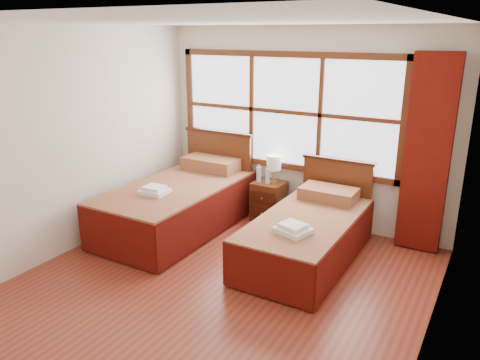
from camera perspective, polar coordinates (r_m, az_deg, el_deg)
The scene contains 15 objects.
floor at distance 4.88m, azimuth -3.58°, elevation -13.50°, with size 4.50×4.50×0.00m, color maroon.
ceiling at distance 4.17m, azimuth -4.30°, elevation 18.70°, with size 4.50×4.50×0.00m, color white.
wall_back at distance 6.28m, azimuth 7.67°, elevation 6.32°, with size 4.00×4.00×0.00m, color silver.
wall_left at distance 5.68m, azimuth -20.94°, elevation 4.09°, with size 4.50×4.50×0.00m, color silver.
wall_right at distance 3.68m, azimuth 22.98°, elevation -3.21°, with size 4.50×4.50×0.00m, color silver.
window at distance 6.31m, azimuth 5.50°, elevation 8.29°, with size 3.16×0.06×1.56m.
curtain at distance 5.77m, azimuth 21.87°, elevation 2.85°, with size 0.50×0.16×2.30m, color #631109.
bed_left at distance 6.27m, azimuth -7.21°, elevation -2.72°, with size 1.18×2.29×1.15m.
bed_right at distance 5.46m, azimuth 8.28°, elevation -6.55°, with size 1.01×2.03×0.98m.
nightstand at distance 6.48m, azimuth 3.50°, elevation -2.62°, with size 0.41×0.41×0.55m.
towels_left at distance 5.84m, azimuth -10.37°, elevation -1.25°, with size 0.34×0.31×0.09m.
towels_right at distance 4.91m, azimuth 6.46°, elevation -5.94°, with size 0.40×0.37×0.10m.
lamp at distance 6.32m, azimuth 4.16°, elevation 2.02°, with size 0.19×0.19×0.38m.
bottle_near at distance 6.37m, azimuth 2.31°, elevation 0.70°, with size 0.06×0.06×0.24m.
bottle_far at distance 6.33m, azimuth 3.41°, elevation 0.56°, with size 0.06×0.06×0.24m.
Camera 1 is at (2.35, -3.45, 2.52)m, focal length 35.00 mm.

